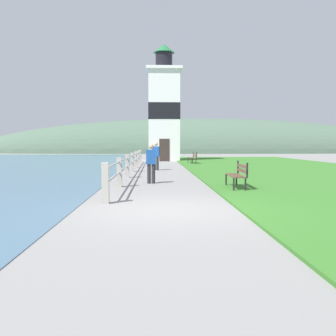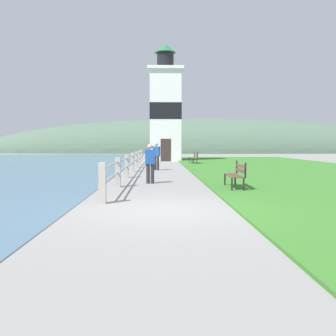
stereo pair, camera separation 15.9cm
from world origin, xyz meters
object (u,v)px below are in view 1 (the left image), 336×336
park_bench_near (238,174)px  person_strolling (156,155)px  park_bench_midway (193,157)px  lighthouse (164,110)px  person_by_railing (151,162)px

park_bench_near → person_strolling: size_ratio=1.01×
park_bench_midway → lighthouse: lighthouse is taller
lighthouse → person_by_railing: 20.50m
person_by_railing → park_bench_near: bearing=-122.5°
park_bench_near → lighthouse: (-2.00, 22.08, 4.13)m
park_bench_midway → person_strolling: bearing=64.2°
park_bench_midway → person_by_railing: person_by_railing is taller
person_by_railing → park_bench_midway: bearing=-11.0°
park_bench_midway → lighthouse: 7.47m
park_bench_midway → lighthouse: (-2.11, 5.85, 4.13)m
person_strolling → lighthouse: bearing=16.3°
lighthouse → person_by_railing: size_ratio=6.90×
person_by_railing → person_strolling: bearing=-0.4°
lighthouse → person_by_railing: lighthouse is taller
park_bench_near → park_bench_midway: (0.11, 16.23, -0.00)m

